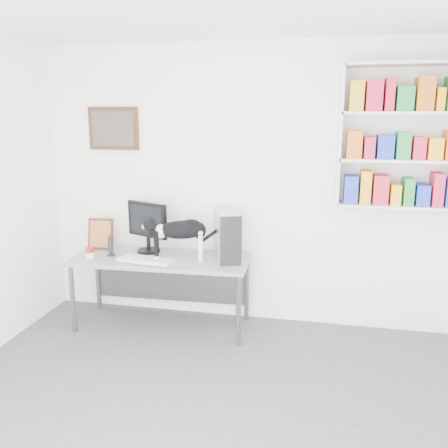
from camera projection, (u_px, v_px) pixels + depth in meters
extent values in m
cube|color=#57585D|center=(186.00, 442.00, 3.01)|extent=(4.00, 4.00, 0.01)
cube|color=white|center=(242.00, 187.00, 4.61)|extent=(4.00, 0.01, 2.70)
cube|color=silver|center=(400.00, 137.00, 4.07)|extent=(1.03, 0.28, 1.24)
cube|color=#4A3017|center=(113.00, 128.00, 4.72)|extent=(0.52, 0.04, 0.42)
cube|color=gray|center=(162.00, 292.00, 4.62)|extent=(1.70, 0.71, 0.70)
cube|color=black|center=(148.00, 227.00, 4.67)|extent=(0.53, 0.40, 0.51)
cube|color=silver|center=(147.00, 260.00, 4.39)|extent=(0.54, 0.27, 0.04)
cube|color=#ACACB0|center=(227.00, 235.00, 4.45)|extent=(0.35, 0.51, 0.46)
cylinder|color=black|center=(111.00, 245.00, 4.57)|extent=(0.10, 0.10, 0.21)
cube|color=#4A3017|center=(101.00, 233.00, 4.80)|extent=(0.27, 0.12, 0.32)
cylinder|color=#B0200F|center=(90.00, 253.00, 4.50)|extent=(0.09, 0.09, 0.11)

